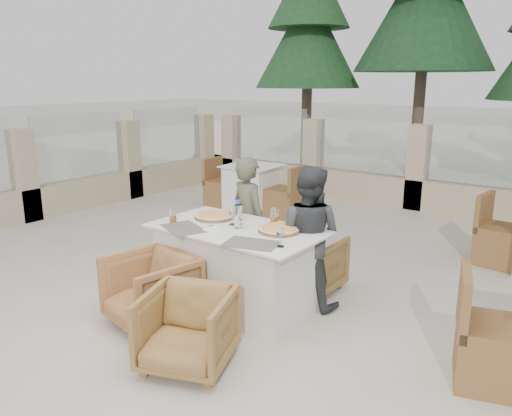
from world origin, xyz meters
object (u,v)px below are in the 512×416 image
Objects in this scene: armchair_far_left at (253,249)px; water_bottle at (238,214)px; wine_glass_corner at (281,236)px; wine_glass_centre at (232,215)px; diner_left at (249,220)px; pizza_right at (279,229)px; olive_dish at (211,227)px; diner_right at (308,237)px; pizza_left at (214,216)px; armchair_near_left at (151,290)px; beer_glass_left at (173,215)px; beer_glass_right at (274,216)px; armchair_near_right at (187,329)px; dining_table at (237,267)px; armchair_far_right at (309,263)px; bg_table_a at (253,189)px.

water_bottle is at bearing 101.67° from armchair_far_left.
water_bottle is at bearing 161.28° from wine_glass_corner.
wine_glass_centre is 0.14× the size of diner_left.
olive_dish is (-0.53, -0.32, -0.00)m from pizza_right.
diner_right is (0.81, -0.15, 0.01)m from diner_left.
diner_left is (0.09, 0.43, -0.13)m from pizza_left.
pizza_left reaches higher than olive_dish.
wine_glass_centre is (0.28, -0.06, 0.07)m from pizza_left.
armchair_near_left is at bearing -151.31° from wine_glass_corner.
pizza_right is at bearing 52.10° from diner_right.
diner_left reaches higher than wine_glass_corner.
diner_left is (0.32, 0.77, -0.17)m from beer_glass_left.
beer_glass_right reaches higher than beer_glass_left.
armchair_far_left is at bearing 102.13° from armchair_near_left.
beer_glass_left reaches higher than armchair_near_right.
beer_glass_right is at bearing 172.22° from diner_left.
armchair_near_right is at bearing -71.57° from water_bottle.
armchair_near_right is at bearing -107.42° from wine_glass_corner.
olive_dish is at bearing -132.10° from water_bottle.
pizza_left is at bearing 6.02° from diner_right.
dining_table is 0.83m from armchair_near_left.
olive_dish is 0.17× the size of armchair_near_right.
dining_table is at bearing 62.55° from armchair_far_right.
pizza_left is at bearing -62.30° from bg_table_a.
pizza_right is 2.40× the size of beer_glass_right.
dining_table is at bearing 136.18° from diner_left.
diner_right is (0.90, 0.28, -0.12)m from pizza_left.
dining_table reaches higher than armchair_far_left.
pizza_left is 0.30m from wine_glass_centre.
dining_table is 4.28× the size of pizza_right.
diner_right is (0.14, 0.27, -0.12)m from pizza_right.
armchair_near_right is (0.75, -1.16, -0.50)m from pizza_left.
pizza_left is 0.23× the size of bg_table_a.
wine_glass_corner is 0.29× the size of armchair_far_right.
armchair_far_left is (-0.26, 0.96, -0.52)m from olive_dish.
pizza_right is 0.33m from diner_right.
wine_glass_corner is at bearing 88.60° from diner_right.
armchair_far_right is at bearing 43.33° from beer_glass_left.
diner_right is at bearing -47.25° from bg_table_a.
diner_right is at bearing 41.32° from olive_dish.
olive_dish is (-0.05, -0.24, -0.07)m from wine_glass_centre.
armchair_far_left is (-0.43, 0.78, -0.63)m from water_bottle.
pizza_right is 2.83× the size of beer_glass_left.
wine_glass_corner is at bearing 105.66° from armchair_far_right.
diner_right is 0.83× the size of bg_table_a.
armchair_near_right is (-0.02, -1.17, -0.50)m from pizza_right.
pizza_right is 0.28× the size of diner_left.
pizza_right is 0.54× the size of armchair_near_left.
diner_left is 0.99× the size of diner_right.
pizza_left is 2.46× the size of beer_glass_right.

